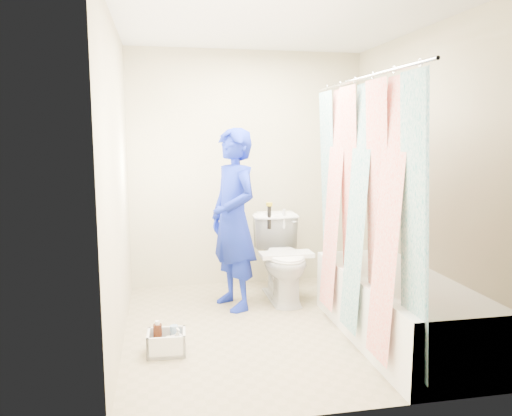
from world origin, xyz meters
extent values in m
plane|color=gray|center=(0.00, 0.00, 0.00)|extent=(2.60, 2.60, 0.00)
cube|color=silver|center=(0.00, 0.00, 2.40)|extent=(2.40, 2.60, 0.02)
cube|color=#C2B895|center=(0.00, 1.30, 1.20)|extent=(2.40, 0.02, 2.40)
cube|color=#C2B895|center=(0.00, -1.30, 1.20)|extent=(2.40, 0.02, 2.40)
cube|color=#C2B895|center=(-1.20, 0.00, 1.20)|extent=(0.02, 2.60, 2.40)
cube|color=#C2B895|center=(1.20, 0.00, 1.20)|extent=(0.02, 2.60, 2.40)
cube|color=white|center=(0.85, -0.43, 0.25)|extent=(0.70, 1.75, 0.50)
cube|color=white|center=(0.85, -0.43, 0.46)|extent=(0.58, 1.63, 0.06)
cylinder|color=silver|center=(0.52, -0.43, 1.95)|extent=(0.02, 1.90, 0.02)
cube|color=white|center=(0.52, -0.43, 1.02)|extent=(0.06, 1.75, 1.80)
imported|color=white|center=(0.23, 0.68, 0.40)|extent=(0.45, 0.78, 0.79)
cube|color=white|center=(0.23, 0.56, 0.47)|extent=(0.49, 0.21, 0.04)
cylinder|color=black|center=(0.15, 0.89, 0.76)|extent=(0.04, 0.04, 0.23)
cylinder|color=yellow|center=(0.15, 0.89, 0.89)|extent=(0.06, 0.06, 0.03)
cylinder|color=silver|center=(0.29, 0.89, 0.74)|extent=(0.03, 0.03, 0.19)
imported|color=#0F2F96|center=(-0.26, 0.56, 0.81)|extent=(0.58, 0.69, 1.62)
cube|color=silver|center=(-0.88, -0.33, 0.01)|extent=(0.28, 0.23, 0.03)
cube|color=silver|center=(-1.01, -0.32, 0.08)|extent=(0.03, 0.22, 0.16)
cube|color=silver|center=(-0.75, -0.33, 0.08)|extent=(0.03, 0.22, 0.16)
cube|color=silver|center=(-0.88, -0.42, 0.08)|extent=(0.27, 0.03, 0.16)
cube|color=silver|center=(-0.87, -0.23, 0.08)|extent=(0.27, 0.03, 0.16)
cylinder|color=#401A0C|center=(-0.94, -0.29, 0.12)|extent=(0.06, 0.06, 0.18)
cylinder|color=silver|center=(-0.82, -0.28, 0.11)|extent=(0.06, 0.06, 0.16)
cylinder|color=#FBECC4|center=(-0.86, -0.37, 0.09)|extent=(0.04, 0.04, 0.12)
cylinder|color=#401A0C|center=(-0.94, -0.38, 0.05)|extent=(0.05, 0.05, 0.05)
cylinder|color=gold|center=(-0.94, -0.38, 0.09)|extent=(0.06, 0.06, 0.01)
imported|color=silver|center=(-0.80, -0.37, 0.11)|extent=(0.10, 0.10, 0.17)
camera|label=1|loc=(-0.90, -3.78, 1.56)|focal=35.00mm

